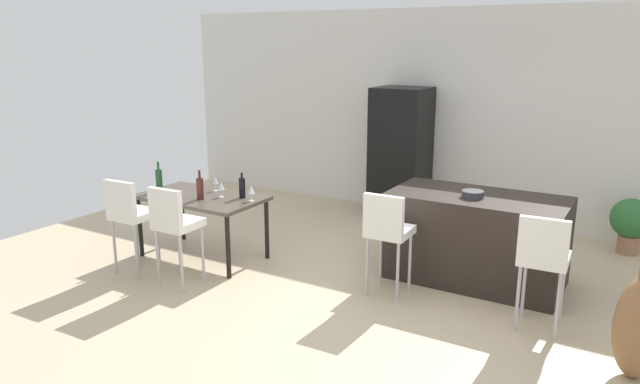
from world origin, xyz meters
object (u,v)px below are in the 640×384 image
object	(u,v)px
wine_bottle_near	(159,180)
wine_bottle_far	(200,188)
dining_chair_near	(129,211)
potted_plant	(631,221)
bar_chair_middle	(543,255)
wine_glass_right	(251,190)
dining_table	(202,201)
wine_glass_middle	(221,186)
wine_bottle_inner	(242,188)
refrigerator	(400,153)
fruit_bowl	(473,194)
bar_chair_left	(387,228)
wine_glass_left	(215,181)
dining_chair_far	(174,221)
floor_vase	(639,327)
kitchen_island	(476,238)

from	to	relation	value
wine_bottle_near	wine_bottle_far	xyz separation A→B (m)	(0.65, -0.02, -0.01)
dining_chair_near	potted_plant	size ratio (longest dim) A/B	1.58
bar_chair_middle	wine_glass_right	world-z (taller)	bar_chair_middle
dining_table	wine_glass_middle	distance (m)	0.31
wine_bottle_inner	refrigerator	world-z (taller)	refrigerator
potted_plant	dining_chair_near	bearing A→B (deg)	-142.94
wine_bottle_near	wine_glass_middle	xyz separation A→B (m)	(0.79, 0.17, -0.01)
fruit_bowl	wine_glass_middle	bearing A→B (deg)	-163.92
wine_glass_middle	fruit_bowl	bearing A→B (deg)	16.08
fruit_bowl	bar_chair_left	bearing A→B (deg)	-129.75
wine_bottle_far	fruit_bowl	world-z (taller)	wine_bottle_far
bar_chair_middle	wine_glass_middle	xyz separation A→B (m)	(-3.47, -0.04, 0.17)
wine_bottle_far	wine_glass_left	xyz separation A→B (m)	(-0.11, 0.38, -0.00)
wine_bottle_inner	potted_plant	distance (m)	4.56
bar_chair_middle	wine_glass_middle	size ratio (longest dim) A/B	6.03
bar_chair_left	refrigerator	bearing A→B (deg)	110.74
bar_chair_left	bar_chair_middle	xyz separation A→B (m)	(1.44, 0.00, 0.00)
wine_bottle_far	refrigerator	distance (m)	3.05
dining_chair_far	potted_plant	world-z (taller)	dining_chair_far
dining_table	floor_vase	distance (m)	4.49
wine_glass_right	fruit_bowl	distance (m)	2.35
refrigerator	fruit_bowl	xyz separation A→B (m)	(1.58, -1.85, 0.04)
wine_bottle_inner	potted_plant	size ratio (longest dim) A/B	0.43
dining_chair_near	wine_bottle_near	size ratio (longest dim) A/B	2.97
fruit_bowl	potted_plant	bearing A→B (deg)	53.32
kitchen_island	dining_chair_far	xyz separation A→B (m)	(-2.58, -1.71, 0.24)
wine_glass_middle	potted_plant	distance (m)	4.80
dining_chair_near	wine_bottle_near	world-z (taller)	wine_bottle_near
dining_chair_far	fruit_bowl	distance (m)	3.02
wine_glass_left	wine_glass_right	bearing A→B (deg)	-12.93
kitchen_island	wine_glass_middle	xyz separation A→B (m)	(-2.66, -0.87, 0.40)
wine_glass_left	floor_vase	xyz separation A→B (m)	(4.48, -0.54, -0.45)
bar_chair_middle	wine_glass_left	size ratio (longest dim) A/B	6.03
dining_chair_far	wine_bottle_far	size ratio (longest dim) A/B	3.17
kitchen_island	wine_glass_right	distance (m)	2.45
wine_bottle_near	wine_glass_right	xyz separation A→B (m)	(1.19, 0.21, -0.01)
wine_bottle_far	wine_bottle_inner	bearing A→B (deg)	39.46
wine_bottle_near	refrigerator	bearing A→B (deg)	56.42
dining_chair_near	floor_vase	distance (m)	4.83
dining_table	fruit_bowl	bearing A→B (deg)	16.19
dining_table	wine_bottle_inner	xyz separation A→B (m)	(0.46, 0.17, 0.19)
wine_bottle_near	refrigerator	xyz separation A→B (m)	(1.85, 2.78, 0.04)
wine_bottle_far	wine_bottle_inner	xyz separation A→B (m)	(0.36, 0.29, -0.01)
wine_bottle_inner	fruit_bowl	world-z (taller)	wine_bottle_inner
bar_chair_middle	fruit_bowl	world-z (taller)	bar_chair_middle
dining_chair_far	bar_chair_middle	bearing A→B (deg)	14.57
dining_table	wine_glass_left	distance (m)	0.32
dining_chair_far	wine_glass_right	size ratio (longest dim) A/B	6.03
kitchen_island	bar_chair_middle	size ratio (longest dim) A/B	1.68
wine_bottle_near	wine_glass_right	size ratio (longest dim) A/B	2.03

